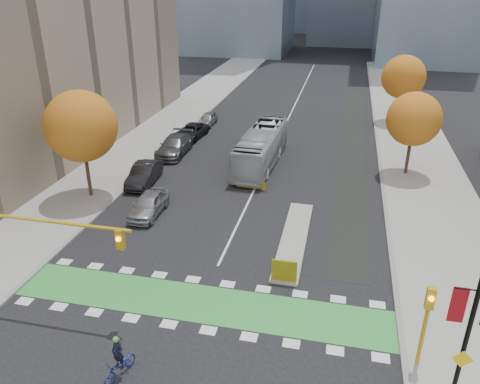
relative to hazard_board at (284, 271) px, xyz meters
The scene contains 24 objects.
ground 5.85m from the hazard_board, 133.60° to the right, with size 300.00×300.00×0.00m, color black.
sidewalk_west 23.59m from the hazard_board, 137.92° to the left, with size 7.00×120.00×0.15m, color gray.
sidewalk_east 18.45m from the hazard_board, 58.98° to the left, with size 7.00×120.00×0.15m, color gray.
curb_west 21.12m from the hazard_board, 131.54° to the left, with size 0.30×120.00×0.16m, color gray.
curb_east 16.92m from the hazard_board, 69.21° to the left, with size 0.30×120.00×0.16m, color gray.
bike_crossing 4.89m from the hazard_board, 145.98° to the right, with size 20.00×3.00×0.01m, color green.
centre_line 36.03m from the hazard_board, 96.38° to the left, with size 0.15×70.00×0.01m, color silver.
bike_lane_paint 26.05m from the hazard_board, 82.27° to the left, with size 2.50×50.00×0.01m, color black.
median_island 4.85m from the hazard_board, 90.00° to the left, with size 1.60×10.00×0.16m, color gray.
hazard_board is the anchor object (origin of this frame).
building_west 35.18m from the hazard_board, 147.56° to the left, with size 16.00×44.00×25.00m, color gray.
tree_west 18.44m from the hazard_board, 154.01° to the left, with size 5.20×5.20×8.22m.
tree_east_near 19.93m from the hazard_board, 65.80° to the left, with size 4.40×4.40×7.08m.
tree_east_far 35.13m from the hazard_board, 75.88° to the left, with size 4.80×4.80×7.65m.
traffic_signal_west 13.23m from the hazard_board, 158.45° to the right, with size 8.53×0.56×5.20m.
traffic_signal_east 8.26m from the hazard_board, 35.92° to the right, with size 0.35×0.43×4.10m.
banner_lamppost 10.76m from the hazard_board, 41.79° to the right, with size 1.65×0.36×8.28m.
cyclist 9.98m from the hazard_board, 125.89° to the right, with size 1.17×1.93×2.10m.
bus 17.94m from the hazard_board, 104.58° to the left, with size 2.71×11.58×3.23m, color #A5AAAD.
parked_car_a 12.14m from the hazard_board, 149.87° to the left, with size 1.84×4.59×1.56m, color #9B9BA0.
parked_car_b 17.09m from the hazard_board, 139.53° to the left, with size 1.74×4.99×1.65m, color black.
parked_car_c 22.39m from the hazard_board, 125.49° to the left, with size 2.40×5.91×1.72m, color #4D4E52.
parked_car_d 26.62m from the hazard_board, 119.23° to the left, with size 2.34×5.08×1.41m, color black.
parked_car_e 30.94m from the hazard_board, 114.15° to the left, with size 1.62×4.02×1.37m, color gray.
Camera 1 is at (6.37, -17.18, 15.46)m, focal length 35.00 mm.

